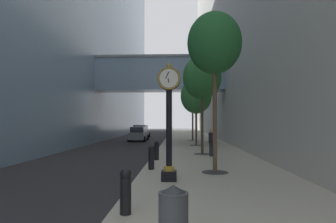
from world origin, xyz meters
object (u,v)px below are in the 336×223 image
(bollard_third, at_px, (151,157))
(car_silver_near, at_px, (141,132))
(street_tree_mid_near, at_px, (202,78))
(street_tree_far, at_px, (193,93))
(bollard_fourth, at_px, (157,150))
(bollard_nearest, at_px, (126,190))
(pedestrian_walking, at_px, (211,142))
(street_clock, at_px, (169,116))
(trash_bin, at_px, (173,215))
(street_tree_mid_far, at_px, (196,96))
(car_grey_mid, at_px, (139,134))
(street_tree_near, at_px, (214,44))

(bollard_third, relative_size, car_silver_near, 0.23)
(bollard_third, distance_m, street_tree_mid_near, 8.09)
(street_tree_far, bearing_deg, bollard_fourth, -99.29)
(bollard_nearest, height_order, bollard_fourth, same)
(bollard_third, bearing_deg, pedestrian_walking, 57.63)
(street_clock, xyz_separation_m, trash_bin, (0.27, -5.61, -1.80))
(street_tree_mid_near, height_order, street_tree_mid_far, street_tree_mid_near)
(street_tree_mid_far, bearing_deg, bollard_nearest, -98.04)
(street_tree_mid_near, distance_m, pedestrian_walking, 4.28)
(bollard_nearest, relative_size, street_tree_far, 0.16)
(bollard_nearest, xyz_separation_m, street_tree_mid_near, (2.74, 12.53, 4.43))
(bollard_fourth, distance_m, street_tree_mid_far, 10.94)
(car_grey_mid, bearing_deg, bollard_nearest, -82.80)
(pedestrian_walking, bearing_deg, trash_bin, -98.95)
(bollard_fourth, bearing_deg, trash_bin, -84.19)
(street_tree_mid_far, bearing_deg, pedestrian_walking, -86.69)
(street_tree_mid_far, xyz_separation_m, car_grey_mid, (-6.16, 7.67, -3.70))
(street_tree_far, distance_m, pedestrian_walking, 15.50)
(bollard_fourth, distance_m, car_silver_near, 23.85)
(car_silver_near, bearing_deg, street_tree_near, -76.33)
(trash_bin, xyz_separation_m, car_grey_mid, (-4.56, 28.77, 0.11))
(street_tree_far, relative_size, pedestrian_walking, 3.93)
(pedestrian_walking, xyz_separation_m, car_silver_near, (-7.12, 21.64, -0.19))
(car_silver_near, bearing_deg, bollard_third, -81.65)
(pedestrian_walking, relative_size, car_silver_near, 0.37)
(bollard_third, bearing_deg, street_tree_far, 82.17)
(bollard_fourth, xyz_separation_m, car_silver_near, (-3.92, 23.52, 0.14))
(bollard_third, xyz_separation_m, street_tree_mid_near, (2.74, 6.19, 4.43))
(bollard_nearest, height_order, car_silver_near, car_silver_near)
(bollard_third, bearing_deg, car_silver_near, 98.35)
(street_clock, distance_m, pedestrian_walking, 7.97)
(street_tree_mid_far, bearing_deg, street_clock, -96.87)
(street_clock, relative_size, car_grey_mid, 0.96)
(pedestrian_walking, relative_size, car_grey_mid, 0.38)
(bollard_third, height_order, street_tree_near, street_tree_near)
(street_tree_near, bearing_deg, street_clock, -136.65)
(street_tree_near, height_order, street_tree_mid_far, street_tree_near)
(street_tree_near, height_order, street_tree_far, street_tree_near)
(trash_bin, bearing_deg, bollard_third, 98.07)
(bollard_third, bearing_deg, bollard_fourth, 90.00)
(bollard_nearest, height_order, trash_bin, bollard_nearest)
(bollard_third, height_order, bollard_fourth, same)
(street_clock, bearing_deg, street_tree_mid_near, 77.79)
(bollard_fourth, xyz_separation_m, trash_bin, (1.14, -11.21, -0.02))
(bollard_third, bearing_deg, car_grey_mid, 99.36)
(street_tree_mid_near, xyz_separation_m, car_grey_mid, (-6.16, 14.54, -4.34))
(pedestrian_walking, bearing_deg, car_grey_mid, 112.90)
(bollard_fourth, height_order, car_silver_near, car_silver_near)
(pedestrian_walking, height_order, car_silver_near, pedestrian_walking)
(street_clock, xyz_separation_m, bollard_nearest, (-0.87, -3.90, -1.78))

